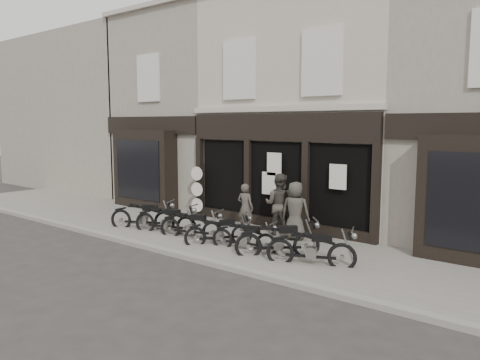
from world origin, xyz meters
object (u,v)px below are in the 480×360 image
Objects in this scene: motorcycle_3 at (220,234)px; advert_sign_post at (197,194)px; motorcycle_0 at (143,219)px; motorcycle_2 at (192,228)px; man_left at (245,208)px; man_right at (295,211)px; man_centre at (279,204)px; motorcycle_5 at (279,243)px; motorcycle_4 at (245,240)px; motorcycle_1 at (166,223)px; motorcycle_6 at (312,252)px.

motorcycle_3 is 3.88m from advert_sign_post.
motorcycle_0 is 2.18m from motorcycle_2.
man_right is at bearing 177.66° from man_left.
motorcycle_0 is 4.57m from man_centre.
motorcycle_3 is 0.92× the size of motorcycle_5.
man_left is at bearing 49.38° from motorcycle_2.
man_centre is (4.04, 2.05, 0.65)m from motorcycle_0.
man_left is (0.77, 1.66, 0.49)m from motorcycle_2.
motorcycle_3 reaches higher than motorcycle_4.
motorcycle_0 is at bearing 24.84° from man_left.
motorcycle_1 is at bearing -79.03° from advert_sign_post.
motorcycle_2 is 1.06× the size of motorcycle_4.
motorcycle_5 is 5.60m from advert_sign_post.
motorcycle_4 is at bearing 156.63° from motorcycle_6.
man_left reaches higher than motorcycle_1.
motorcycle_2 is 1.89m from man_left.
motorcycle_2 is 3.12m from motorcycle_5.
motorcycle_6 is at bearing 147.81° from man_left.
motorcycle_3 is at bearing 156.14° from motorcycle_6.
motorcycle_5 is at bearing -49.99° from motorcycle_3.
man_centre is (1.86, 1.97, 0.67)m from motorcycle_2.
motorcycle_0 is 3.45m from man_left.
advert_sign_post is (-4.05, 2.33, 0.63)m from motorcycle_4.
motorcycle_3 is at bearing 139.94° from motorcycle_5.
motorcycle_4 is (4.24, 0.06, -0.05)m from motorcycle_0.
man_left is 0.89× the size of man_right.
motorcycle_3 is 2.20m from man_centre.
motorcycle_0 is 0.99× the size of motorcycle_6.
man_left is at bearing 24.93° from motorcycle_1.
man_left is (-0.32, 1.62, 0.52)m from motorcycle_3.
man_centre is at bearing 17.12° from motorcycle_1.
motorcycle_1 is at bearing 129.86° from motorcycle_3.
advert_sign_post is at bearing 137.99° from motorcycle_4.
motorcycle_0 is 4.24m from motorcycle_4.
motorcycle_6 is 3.89m from man_left.
motorcycle_0 reaches higher than motorcycle_5.
motorcycle_0 is 1.06× the size of motorcycle_4.
man_right is (2.59, 1.76, 0.59)m from motorcycle_2.
motorcycle_6 is at bearing -16.62° from motorcycle_2.
motorcycle_1 is 4.15m from man_right.
man_left is at bearing 49.62° from motorcycle_3.
man_right reaches higher than motorcycle_0.
motorcycle_6 is at bearing -17.29° from motorcycle_1.
man_right reaches higher than motorcycle_5.
motorcycle_5 is 0.96× the size of man_centre.
man_centre reaches higher than motorcycle_4.
motorcycle_0 is at bearing 130.23° from motorcycle_3.
man_left is at bearing 131.52° from motorcycle_6.
motorcycle_1 is 1.17× the size of motorcycle_5.
man_centre reaches higher than motorcycle_5.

